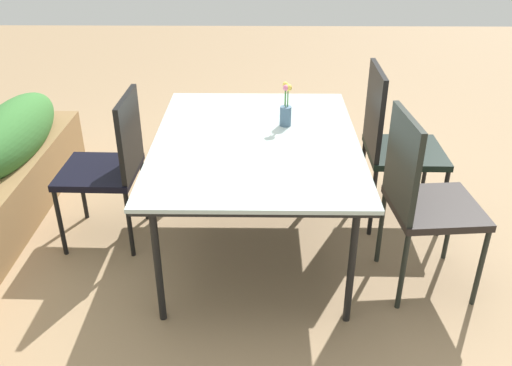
{
  "coord_description": "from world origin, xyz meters",
  "views": [
    {
      "loc": [
        -2.76,
        -0.11,
        1.97
      ],
      "look_at": [
        0.03,
        -0.08,
        0.44
      ],
      "focal_mm": 38.22,
      "sensor_mm": 36.0,
      "label": 1
    }
  ],
  "objects_px": {
    "dining_table": "(256,146)",
    "chair_near_right": "(393,139)",
    "chair_near_left": "(422,194)",
    "chair_far_side": "(111,161)",
    "flower_vase": "(286,108)"
  },
  "relations": [
    {
      "from": "chair_near_left",
      "to": "chair_far_side",
      "type": "bearing_deg",
      "value": -109.31
    },
    {
      "from": "chair_near_right",
      "to": "chair_near_left",
      "type": "distance_m",
      "value": 0.69
    },
    {
      "from": "flower_vase",
      "to": "chair_far_side",
      "type": "bearing_deg",
      "value": 96.09
    },
    {
      "from": "chair_far_side",
      "to": "flower_vase",
      "type": "distance_m",
      "value": 1.08
    },
    {
      "from": "chair_far_side",
      "to": "chair_near_left",
      "type": "relative_size",
      "value": 0.93
    },
    {
      "from": "chair_near_right",
      "to": "chair_far_side",
      "type": "height_order",
      "value": "chair_near_right"
    },
    {
      "from": "chair_near_right",
      "to": "chair_near_left",
      "type": "bearing_deg",
      "value": 1.05
    },
    {
      "from": "dining_table",
      "to": "chair_near_left",
      "type": "bearing_deg",
      "value": -112.12
    },
    {
      "from": "chair_near_left",
      "to": "chair_near_right",
      "type": "bearing_deg",
      "value": 175.57
    },
    {
      "from": "chair_far_side",
      "to": "dining_table",
      "type": "bearing_deg",
      "value": -94.82
    },
    {
      "from": "chair_near_right",
      "to": "chair_near_left",
      "type": "relative_size",
      "value": 1.02
    },
    {
      "from": "dining_table",
      "to": "chair_near_right",
      "type": "xyz_separation_m",
      "value": [
        0.34,
        -0.85,
        -0.11
      ]
    },
    {
      "from": "dining_table",
      "to": "chair_near_right",
      "type": "relative_size",
      "value": 1.49
    },
    {
      "from": "dining_table",
      "to": "chair_near_left",
      "type": "distance_m",
      "value": 0.93
    },
    {
      "from": "chair_near_right",
      "to": "chair_far_side",
      "type": "xyz_separation_m",
      "value": [
        -0.25,
        1.72,
        -0.04
      ]
    }
  ]
}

